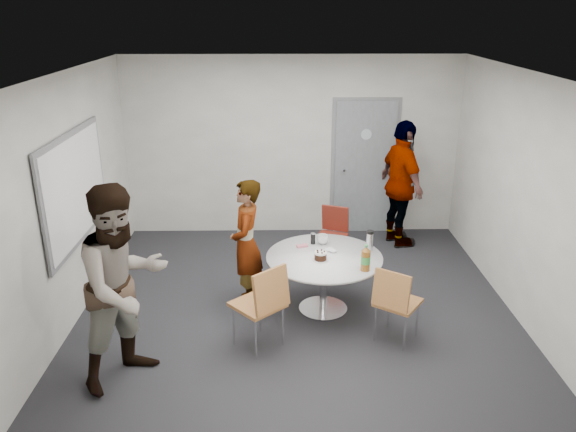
{
  "coord_description": "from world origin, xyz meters",
  "views": [
    {
      "loc": [
        -0.2,
        -5.76,
        3.35
      ],
      "look_at": [
        -0.1,
        0.25,
        1.08
      ],
      "focal_mm": 35.0,
      "sensor_mm": 36.0,
      "label": 1
    }
  ],
  "objects_px": {
    "chair_near_left": "(264,300)",
    "person_main": "(246,244)",
    "person_left": "(124,286)",
    "person_right": "(401,184)",
    "door": "(364,168)",
    "whiteboard": "(75,188)",
    "table": "(327,263)",
    "chair_near_right": "(395,299)",
    "chair_far": "(333,230)"
  },
  "relations": [
    {
      "from": "person_main",
      "to": "person_left",
      "type": "bearing_deg",
      "value": -34.85
    },
    {
      "from": "person_main",
      "to": "person_left",
      "type": "distance_m",
      "value": 1.75
    },
    {
      "from": "table",
      "to": "person_main",
      "type": "height_order",
      "value": "person_main"
    },
    {
      "from": "person_main",
      "to": "chair_near_left",
      "type": "bearing_deg",
      "value": 14.34
    },
    {
      "from": "chair_near_left",
      "to": "person_main",
      "type": "bearing_deg",
      "value": 60.27
    },
    {
      "from": "table",
      "to": "chair_near_right",
      "type": "height_order",
      "value": "table"
    },
    {
      "from": "door",
      "to": "table",
      "type": "bearing_deg",
      "value": -107.17
    },
    {
      "from": "table",
      "to": "person_right",
      "type": "xyz_separation_m",
      "value": [
        1.23,
        1.92,
        0.33
      ]
    },
    {
      "from": "door",
      "to": "person_right",
      "type": "relative_size",
      "value": 1.14
    },
    {
      "from": "person_left",
      "to": "person_right",
      "type": "height_order",
      "value": "person_left"
    },
    {
      "from": "chair_near_left",
      "to": "person_left",
      "type": "height_order",
      "value": "person_left"
    },
    {
      "from": "chair_near_left",
      "to": "person_main",
      "type": "distance_m",
      "value": 1.02
    },
    {
      "from": "table",
      "to": "chair_far",
      "type": "xyz_separation_m",
      "value": [
        0.19,
        1.26,
        -0.11
      ]
    },
    {
      "from": "chair_far",
      "to": "person_main",
      "type": "height_order",
      "value": "person_main"
    },
    {
      "from": "door",
      "to": "person_left",
      "type": "distance_m",
      "value": 4.58
    },
    {
      "from": "door",
      "to": "chair_far",
      "type": "bearing_deg",
      "value": -115.35
    },
    {
      "from": "table",
      "to": "chair_near_right",
      "type": "xyz_separation_m",
      "value": [
        0.65,
        -0.69,
        -0.07
      ]
    },
    {
      "from": "table",
      "to": "person_right",
      "type": "height_order",
      "value": "person_right"
    },
    {
      "from": "door",
      "to": "person_main",
      "type": "bearing_deg",
      "value": -126.33
    },
    {
      "from": "door",
      "to": "chair_near_right",
      "type": "relative_size",
      "value": 2.47
    },
    {
      "from": "chair_near_left",
      "to": "person_left",
      "type": "relative_size",
      "value": 0.49
    },
    {
      "from": "chair_near_right",
      "to": "chair_near_left",
      "type": "bearing_deg",
      "value": -140.37
    },
    {
      "from": "table",
      "to": "chair_near_right",
      "type": "relative_size",
      "value": 1.54
    },
    {
      "from": "whiteboard",
      "to": "person_main",
      "type": "height_order",
      "value": "whiteboard"
    },
    {
      "from": "whiteboard",
      "to": "person_right",
      "type": "xyz_separation_m",
      "value": [
        4.02,
        1.73,
        -0.52
      ]
    },
    {
      "from": "table",
      "to": "door",
      "type": "bearing_deg",
      "value": 72.83
    },
    {
      "from": "whiteboard",
      "to": "chair_far",
      "type": "height_order",
      "value": "whiteboard"
    },
    {
      "from": "chair_near_left",
      "to": "person_main",
      "type": "xyz_separation_m",
      "value": [
        -0.22,
        0.98,
        0.19
      ]
    },
    {
      "from": "table",
      "to": "person_left",
      "type": "bearing_deg",
      "value": -148.16
    },
    {
      "from": "person_left",
      "to": "person_right",
      "type": "distance_m",
      "value": 4.46
    },
    {
      "from": "chair_near_left",
      "to": "person_left",
      "type": "bearing_deg",
      "value": 156.11
    },
    {
      "from": "door",
      "to": "person_right",
      "type": "bearing_deg",
      "value": -50.14
    },
    {
      "from": "chair_near_left",
      "to": "person_right",
      "type": "xyz_separation_m",
      "value": [
        1.93,
        2.71,
        0.35
      ]
    },
    {
      "from": "chair_near_right",
      "to": "person_right",
      "type": "relative_size",
      "value": 0.46
    },
    {
      "from": "door",
      "to": "person_left",
      "type": "relative_size",
      "value": 1.1
    },
    {
      "from": "person_main",
      "to": "person_left",
      "type": "relative_size",
      "value": 0.79
    },
    {
      "from": "person_main",
      "to": "person_right",
      "type": "height_order",
      "value": "person_right"
    },
    {
      "from": "chair_near_right",
      "to": "chair_far",
      "type": "bearing_deg",
      "value": 138.71
    },
    {
      "from": "whiteboard",
      "to": "chair_near_right",
      "type": "relative_size",
      "value": 2.21
    },
    {
      "from": "whiteboard",
      "to": "chair_near_right",
      "type": "height_order",
      "value": "whiteboard"
    },
    {
      "from": "whiteboard",
      "to": "table",
      "type": "distance_m",
      "value": 2.93
    },
    {
      "from": "person_right",
      "to": "door",
      "type": "bearing_deg",
      "value": 23.79
    },
    {
      "from": "person_left",
      "to": "person_right",
      "type": "xyz_separation_m",
      "value": [
        3.18,
        3.13,
        -0.04
      ]
    },
    {
      "from": "person_main",
      "to": "person_right",
      "type": "bearing_deg",
      "value": 130.51
    },
    {
      "from": "chair_near_left",
      "to": "chair_far",
      "type": "height_order",
      "value": "chair_near_left"
    },
    {
      "from": "chair_near_right",
      "to": "chair_far",
      "type": "distance_m",
      "value": 2.01
    },
    {
      "from": "chair_far",
      "to": "person_main",
      "type": "distance_m",
      "value": 1.57
    },
    {
      "from": "person_left",
      "to": "person_main",
      "type": "bearing_deg",
      "value": 3.84
    },
    {
      "from": "chair_near_right",
      "to": "person_left",
      "type": "height_order",
      "value": "person_left"
    },
    {
      "from": "door",
      "to": "chair_near_left",
      "type": "relative_size",
      "value": 2.25
    }
  ]
}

